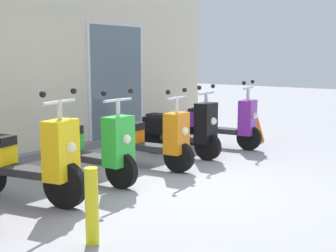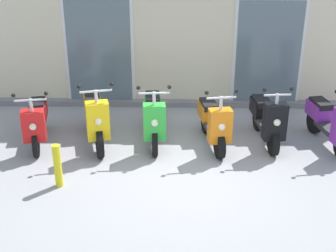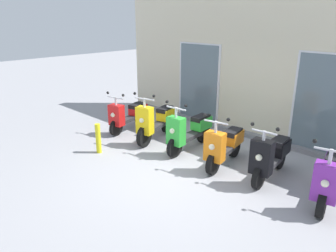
{
  "view_description": "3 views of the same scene",
  "coord_description": "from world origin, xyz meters",
  "views": [
    {
      "loc": [
        -4.54,
        -3.41,
        1.65
      ],
      "look_at": [
        0.66,
        0.8,
        0.66
      ],
      "focal_mm": 49.01,
      "sensor_mm": 36.0,
      "label": 1
    },
    {
      "loc": [
        -0.1,
        -6.66,
        3.88
      ],
      "look_at": [
        -0.27,
        0.58,
        0.58
      ],
      "focal_mm": 50.53,
      "sensor_mm": 36.0,
      "label": 2
    },
    {
      "loc": [
        4.03,
        -4.22,
        3.02
      ],
      "look_at": [
        -0.78,
        0.7,
        0.65
      ],
      "focal_mm": 34.38,
      "sensor_mm": 36.0,
      "label": 3
    }
  ],
  "objects": [
    {
      "name": "scooter_orange",
      "position": [
        0.53,
        1.05,
        0.45
      ],
      "size": [
        0.62,
        1.49,
        1.22
      ],
      "color": "black",
      "rests_on": "ground_plane"
    },
    {
      "name": "scooter_green",
      "position": [
        -0.54,
        1.17,
        0.49
      ],
      "size": [
        0.58,
        1.62,
        1.27
      ],
      "color": "black",
      "rests_on": "ground_plane"
    },
    {
      "name": "scooter_yellow",
      "position": [
        -1.58,
        1.08,
        0.5
      ],
      "size": [
        0.76,
        1.65,
        1.32
      ],
      "color": "black",
      "rests_on": "ground_plane"
    },
    {
      "name": "ground_plane",
      "position": [
        0.0,
        0.0,
        0.0
      ],
      "size": [
        40.0,
        40.0,
        0.0
      ],
      "primitive_type": "plane",
      "color": "#939399"
    },
    {
      "name": "scooter_red",
      "position": [
        -2.64,
        1.05,
        0.46
      ],
      "size": [
        0.66,
        1.48,
        1.16
      ],
      "color": "black",
      "rests_on": "ground_plane"
    },
    {
      "name": "storefront_facade",
      "position": [
        0.0,
        3.15,
        1.74
      ],
      "size": [
        9.08,
        0.5,
        3.6
      ],
      "color": "beige",
      "rests_on": "ground_plane"
    },
    {
      "name": "curb_bollard",
      "position": [
        -1.92,
        -0.42,
        0.35
      ],
      "size": [
        0.12,
        0.12,
        0.7
      ],
      "primitive_type": "cylinder",
      "color": "yellow",
      "rests_on": "ground_plane"
    },
    {
      "name": "scooter_black",
      "position": [
        1.5,
        1.18,
        0.48
      ],
      "size": [
        0.53,
        1.5,
        1.23
      ],
      "color": "black",
      "rests_on": "ground_plane"
    },
    {
      "name": "scooter_purple",
      "position": [
        2.61,
        1.07,
        0.46
      ],
      "size": [
        0.66,
        1.5,
        1.26
      ],
      "color": "black",
      "rests_on": "ground_plane"
    }
  ]
}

